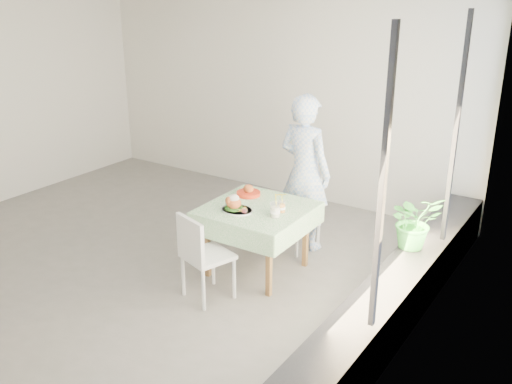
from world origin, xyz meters
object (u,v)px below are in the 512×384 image
Objects in this scene: chair_far at (298,225)px; main_dish at (235,206)px; juice_cup_orange at (281,207)px; cafe_table at (257,232)px; chair_near at (207,272)px; diner at (305,172)px; potted_plant at (414,221)px.

main_dish is at bearing -101.76° from chair_far.
cafe_table is at bearing -175.74° from juice_cup_orange.
chair_near is (-0.11, -0.74, -0.19)m from cafe_table.
main_dish is at bearing -122.54° from cafe_table.
chair_far is at bearing 78.24° from main_dish.
cafe_table is 0.78m from chair_far.
diner is at bearing 78.04° from main_dish.
diner is 7.62× the size of juice_cup_orange.
potted_plant is (1.62, 1.21, 0.50)m from chair_near.
cafe_table is 1.18× the size of chair_far.
main_dish reaches higher than chair_far.
juice_cup_orange is 0.43× the size of potted_plant.
cafe_table is 0.42m from main_dish.
chair_far is 2.63× the size of main_dish.
chair_far is 0.93m from juice_cup_orange.
chair_near is at bearing -87.15° from main_dish.
cafe_table is at bearing -95.15° from chair_far.
juice_cup_orange reaches higher than main_dish.
cafe_table is at bearing 81.78° from chair_near.
juice_cup_orange is (0.28, 0.02, 0.34)m from cafe_table.
potted_plant is (1.42, -0.37, -0.13)m from diner.
diner reaches higher than chair_near.
cafe_table is 4.41× the size of juice_cup_orange.
chair_near is 3.74× the size of juice_cup_orange.
chair_far is 1.00× the size of chair_near.
diner is at bearing 102.99° from juice_cup_orange.
main_dish is 0.62× the size of potted_plant.
diner is at bearing 82.90° from chair_near.
chair_near is 2.08m from potted_plant.
main_dish is at bearing 92.85° from chair_near.
main_dish is at bearing -151.03° from juice_cup_orange.
diner is 1.48m from potted_plant.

